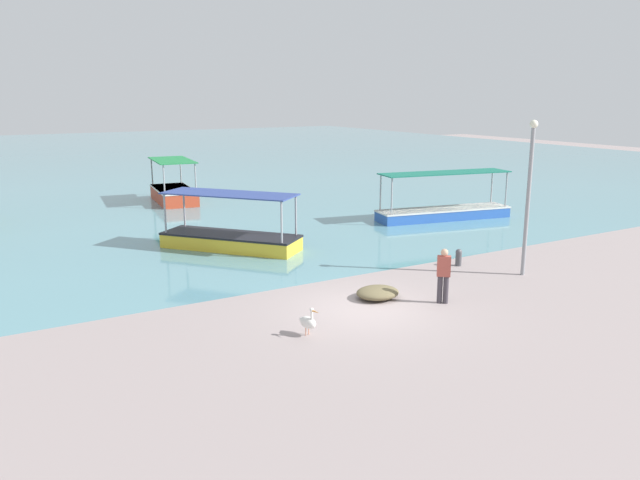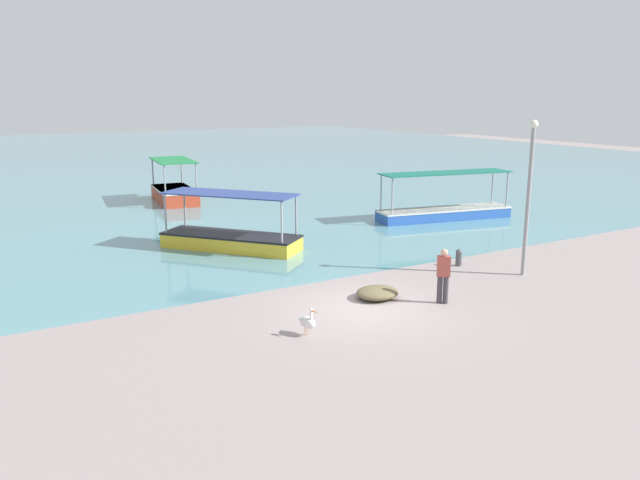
# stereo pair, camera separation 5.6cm
# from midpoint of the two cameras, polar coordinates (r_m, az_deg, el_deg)

# --- Properties ---
(ground) EXTENTS (120.00, 120.00, 0.00)m
(ground) POSITION_cam_midpoint_polar(r_m,az_deg,el_deg) (18.54, 4.11, -6.26)
(ground) COLOR gray
(harbor_water) EXTENTS (110.00, 90.00, 0.00)m
(harbor_water) POSITION_cam_midpoint_polar(r_m,az_deg,el_deg) (63.45, -21.41, 6.73)
(harbor_water) COLOR #5B909B
(harbor_water) RESTS_ON ground
(fishing_boat_near_right) EXTENTS (2.56, 4.80, 2.46)m
(fishing_boat_near_right) POSITION_cam_midpoint_polar(r_m,az_deg,el_deg) (37.45, -13.27, 4.24)
(fishing_boat_near_right) COLOR #BB3F26
(fishing_boat_near_right) RESTS_ON harbor_water
(fishing_boat_center) EXTENTS (4.96, 5.48, 2.29)m
(fishing_boat_center) POSITION_cam_midpoint_polar(r_m,az_deg,el_deg) (25.60, -8.23, 0.24)
(fishing_boat_center) COLOR yellow
(fishing_boat_center) RESTS_ON harbor_water
(fishing_boat_far_left) EXTENTS (7.15, 2.82, 2.37)m
(fishing_boat_far_left) POSITION_cam_midpoint_polar(r_m,az_deg,el_deg) (32.06, 11.17, 2.72)
(fishing_boat_far_left) COLOR blue
(fishing_boat_far_left) RESTS_ON harbor_water
(pelican) EXTENTS (0.38, 0.80, 0.80)m
(pelican) POSITION_cam_midpoint_polar(r_m,az_deg,el_deg) (16.39, -1.20, -7.49)
(pelican) COLOR #E0997A
(pelican) RESTS_ON ground
(lamp_post) EXTENTS (0.28, 0.28, 5.34)m
(lamp_post) POSITION_cam_midpoint_polar(r_m,az_deg,el_deg) (22.34, 18.49, 4.43)
(lamp_post) COLOR gray
(lamp_post) RESTS_ON ground
(mooring_bollard) EXTENTS (0.24, 0.24, 0.63)m
(mooring_bollard) POSITION_cam_midpoint_polar(r_m,az_deg,el_deg) (23.45, 12.49, -1.51)
(mooring_bollard) COLOR #47474C
(mooring_bollard) RESTS_ON ground
(fisherman_standing) EXTENTS (0.45, 0.42, 1.69)m
(fisherman_standing) POSITION_cam_midpoint_polar(r_m,az_deg,el_deg) (19.04, 11.14, -3.09)
(fisherman_standing) COLOR #3C363E
(fisherman_standing) RESTS_ON ground
(net_pile) EXTENTS (1.38, 1.17, 0.37)m
(net_pile) POSITION_cam_midpoint_polar(r_m,az_deg,el_deg) (19.40, 5.20, -4.81)
(net_pile) COLOR brown
(net_pile) RESTS_ON ground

